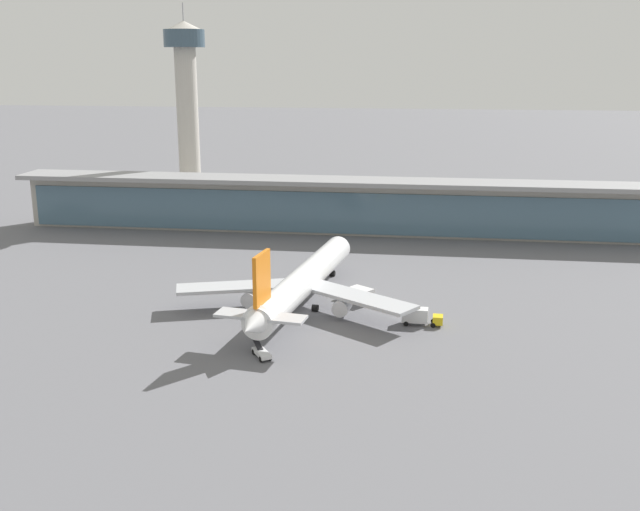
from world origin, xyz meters
TOP-DOWN VIEW (x-y plane):
  - ground_plane at (0.00, 0.00)m, footprint 1200.00×1200.00m
  - airliner_on_stand at (-1.89, 2.32)m, footprint 46.83×61.43m
  - service_truck_near_nose_white at (-4.56, -22.88)m, footprint 4.81×6.46m
  - service_truck_under_wing_yellow at (20.58, -4.43)m, footprint 7.38×2.61m
  - service_truck_mid_apron_yellow at (8.59, 7.00)m, footprint 7.26×6.14m
  - terminal_building at (0.00, 66.52)m, footprint 183.60×12.80m
  - control_tower at (-49.84, 84.95)m, footprint 12.00×12.00m

SIDE VIEW (x-z plane):
  - ground_plane at x=0.00m, z-range 0.00..0.00m
  - service_truck_near_nose_white at x=-4.56m, z-range -0.54..2.16m
  - service_truck_under_wing_yellow at x=20.58m, z-range 0.14..3.24m
  - service_truck_mid_apron_yellow at x=8.59m, z-range 0.14..3.24m
  - airliner_on_stand at x=-1.89m, z-range -3.03..13.35m
  - terminal_building at x=0.00m, z-range 0.27..15.47m
  - control_tower at x=-49.84m, z-range 2.94..65.20m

